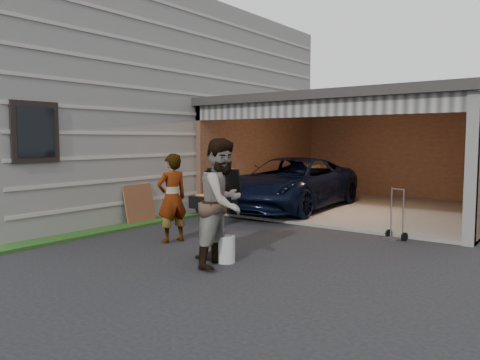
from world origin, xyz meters
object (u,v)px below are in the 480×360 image
object	(u,v)px
minivan	(291,185)
propane_tank	(226,249)
woman	(172,198)
man	(223,203)
plywood_panel	(139,204)
hand_truck	(395,230)
bbq_grill	(214,205)

from	to	relation	value
minivan	propane_tank	distance (m)	5.44
minivan	woman	bearing A→B (deg)	-91.93
man	plywood_panel	size ratio (longest dim) A/B	2.13
man	propane_tank	world-z (taller)	man
woman	man	size ratio (longest dim) A/B	0.86
minivan	propane_tank	xyz separation A→B (m)	(1.89, -5.09, -0.46)
propane_tank	plywood_panel	size ratio (longest dim) A/B	0.46
minivan	man	xyz separation A→B (m)	(1.96, -5.25, 0.28)
man	propane_tank	bearing A→B (deg)	14.74
hand_truck	man	bearing A→B (deg)	-92.59
woman	bbq_grill	world-z (taller)	woman
minivan	bbq_grill	size ratio (longest dim) A/B	3.40
bbq_grill	propane_tank	distance (m)	0.72
man	bbq_grill	distance (m)	0.51
woman	hand_truck	bearing A→B (deg)	145.24
propane_tank	minivan	bearing A→B (deg)	110.36
propane_tank	hand_truck	world-z (taller)	hand_truck
man	bbq_grill	world-z (taller)	man
plywood_panel	bbq_grill	bearing A→B (deg)	-21.65
woman	plywood_panel	distance (m)	2.12
minivan	plywood_panel	size ratio (longest dim) A/B	5.40
woman	hand_truck	size ratio (longest dim) A/B	1.67
minivan	hand_truck	world-z (taller)	minivan
propane_tank	bbq_grill	bearing A→B (deg)	159.86
bbq_grill	propane_tank	bearing A→B (deg)	-20.14
minivan	woman	xyz separation A→B (m)	(0.20, -4.55, 0.14)
plywood_panel	propane_tank	bearing A→B (deg)	-21.51
propane_tank	man	bearing A→B (deg)	-66.15
woman	minivan	bearing A→B (deg)	-161.58
woman	man	world-z (taller)	man
minivan	bbq_grill	xyz separation A→B (m)	(1.56, -4.96, 0.17)
woman	hand_truck	xyz separation A→B (m)	(3.20, 2.62, -0.62)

